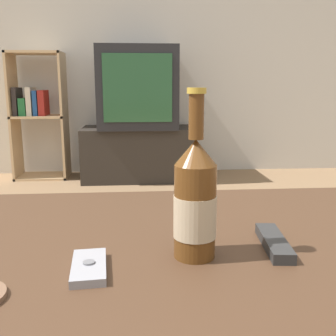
% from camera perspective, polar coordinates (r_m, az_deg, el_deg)
% --- Properties ---
extents(back_wall, '(8.00, 0.05, 2.60)m').
position_cam_1_polar(back_wall, '(3.74, -3.51, 19.50)').
color(back_wall, beige).
rests_on(back_wall, ground_plane).
extents(coffee_table, '(1.26, 0.84, 0.50)m').
position_cam_1_polar(coffee_table, '(0.78, 1.58, -16.16)').
color(coffee_table, '#422B1C').
rests_on(coffee_table, ground_plane).
extents(tv_stand, '(0.95, 0.49, 0.45)m').
position_cam_1_polar(tv_stand, '(3.43, -4.29, 2.16)').
color(tv_stand, '#28231E').
rests_on(tv_stand, ground_plane).
extents(television, '(0.65, 0.60, 0.67)m').
position_cam_1_polar(television, '(3.38, -4.44, 11.50)').
color(television, black).
rests_on(television, tv_stand).
extents(bookshelf, '(0.45, 0.30, 1.08)m').
position_cam_1_polar(bookshelf, '(3.60, -18.47, 7.68)').
color(bookshelf, tan).
rests_on(bookshelf, ground_plane).
extents(beer_bottle, '(0.08, 0.08, 0.30)m').
position_cam_1_polar(beer_bottle, '(0.69, 3.95, -4.77)').
color(beer_bottle, '#563314').
rests_on(beer_bottle, coffee_table).
extents(cell_phone, '(0.07, 0.12, 0.02)m').
position_cam_1_polar(cell_phone, '(0.68, -11.40, -13.90)').
color(cell_phone, gray).
rests_on(cell_phone, coffee_table).
extents(remote_control, '(0.06, 0.16, 0.02)m').
position_cam_1_polar(remote_control, '(0.79, 15.01, -10.24)').
color(remote_control, '#282828').
rests_on(remote_control, coffee_table).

